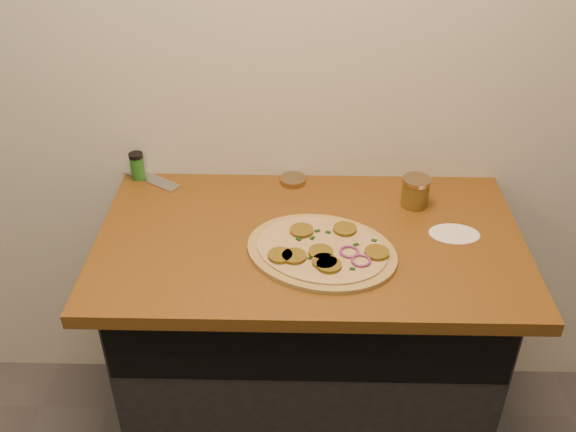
{
  "coord_description": "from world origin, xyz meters",
  "views": [
    {
      "loc": [
        -0.03,
        -0.05,
        1.96
      ],
      "look_at": [
        -0.06,
        1.44,
        0.95
      ],
      "focal_mm": 40.0,
      "sensor_mm": 36.0,
      "label": 1
    }
  ],
  "objects_px": {
    "chefs_knife": "(128,169)",
    "pizza": "(322,251)",
    "spice_shaker": "(137,166)",
    "salsa_jar": "(415,192)"
  },
  "relations": [
    {
      "from": "pizza",
      "to": "spice_shaker",
      "type": "relative_size",
      "value": 5.79
    },
    {
      "from": "chefs_knife",
      "to": "salsa_jar",
      "type": "bearing_deg",
      "value": -11.59
    },
    {
      "from": "chefs_knife",
      "to": "spice_shaker",
      "type": "relative_size",
      "value": 3.55
    },
    {
      "from": "salsa_jar",
      "to": "spice_shaker",
      "type": "height_order",
      "value": "salsa_jar"
    },
    {
      "from": "pizza",
      "to": "chefs_knife",
      "type": "bearing_deg",
      "value": 145.18
    },
    {
      "from": "chefs_knife",
      "to": "spice_shaker",
      "type": "height_order",
      "value": "spice_shaker"
    },
    {
      "from": "chefs_knife",
      "to": "salsa_jar",
      "type": "xyz_separation_m",
      "value": [
        0.91,
        -0.19,
        0.04
      ]
    },
    {
      "from": "pizza",
      "to": "spice_shaker",
      "type": "bearing_deg",
      "value": 146.35
    },
    {
      "from": "pizza",
      "to": "spice_shaker",
      "type": "distance_m",
      "value": 0.7
    },
    {
      "from": "chefs_knife",
      "to": "pizza",
      "type": "bearing_deg",
      "value": -34.82
    }
  ]
}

